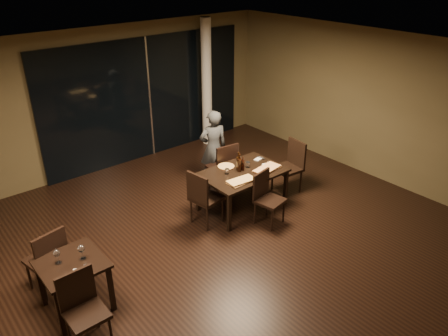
# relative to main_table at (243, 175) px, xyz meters

# --- Properties ---
(ground) EXTENTS (8.00, 8.00, 0.00)m
(ground) POSITION_rel_main_table_xyz_m (-1.00, -0.80, -0.68)
(ground) COLOR black
(ground) RESTS_ON ground
(wall_back) EXTENTS (8.00, 0.10, 3.00)m
(wall_back) POSITION_rel_main_table_xyz_m (-1.00, 3.25, 0.82)
(wall_back) COLOR brown
(wall_back) RESTS_ON ground
(wall_right) EXTENTS (0.10, 8.00, 3.00)m
(wall_right) POSITION_rel_main_table_xyz_m (3.05, -0.80, 0.82)
(wall_right) COLOR brown
(wall_right) RESTS_ON ground
(ceiling) EXTENTS (8.00, 8.00, 0.04)m
(ceiling) POSITION_rel_main_table_xyz_m (-1.00, -0.80, 2.34)
(ceiling) COLOR white
(ceiling) RESTS_ON wall_back
(window_panel) EXTENTS (5.00, 0.06, 2.70)m
(window_panel) POSITION_rel_main_table_xyz_m (0.00, 3.16, 0.67)
(window_panel) COLOR black
(window_panel) RESTS_ON ground
(column) EXTENTS (0.24, 0.24, 3.00)m
(column) POSITION_rel_main_table_xyz_m (1.40, 2.85, 0.82)
(column) COLOR silver
(column) RESTS_ON ground
(main_table) EXTENTS (1.50, 1.00, 0.75)m
(main_table) POSITION_rel_main_table_xyz_m (0.00, 0.00, 0.00)
(main_table) COLOR black
(main_table) RESTS_ON ground
(side_table) EXTENTS (0.80, 0.80, 0.75)m
(side_table) POSITION_rel_main_table_xyz_m (-3.40, -0.50, -0.05)
(side_table) COLOR black
(side_table) RESTS_ON ground
(chair_main_far) EXTENTS (0.54, 0.54, 1.05)m
(chair_main_far) POSITION_rel_main_table_xyz_m (0.11, 0.66, -0.09)
(chair_main_far) COLOR black
(chair_main_far) RESTS_ON ground
(chair_main_near) EXTENTS (0.51, 0.51, 0.95)m
(chair_main_near) POSITION_rel_main_table_xyz_m (-0.00, -0.61, -0.14)
(chair_main_near) COLOR black
(chair_main_near) RESTS_ON ground
(chair_main_left) EXTENTS (0.54, 0.54, 1.02)m
(chair_main_left) POSITION_rel_main_table_xyz_m (-0.90, 0.01, -0.10)
(chair_main_left) COLOR black
(chair_main_left) RESTS_ON ground
(chair_main_right) EXTENTS (0.53, 0.53, 1.04)m
(chair_main_right) POSITION_rel_main_table_xyz_m (1.18, -0.11, -0.09)
(chair_main_right) COLOR black
(chair_main_right) RESTS_ON ground
(chair_side_far) EXTENTS (0.56, 0.56, 1.02)m
(chair_side_far) POSITION_rel_main_table_xyz_m (-3.52, 0.03, -0.11)
(chair_side_far) COLOR black
(chair_side_far) RESTS_ON ground
(chair_side_near) EXTENTS (0.46, 0.46, 0.98)m
(chair_side_near) POSITION_rel_main_table_xyz_m (-3.53, -1.10, -0.13)
(chair_side_near) COLOR black
(chair_side_near) RESTS_ON ground
(diner) EXTENTS (0.61, 0.50, 1.56)m
(diner) POSITION_rel_main_table_xyz_m (0.20, 1.10, 0.11)
(diner) COLOR #303336
(diner) RESTS_ON ground
(pizza_board_left) EXTENTS (0.52, 0.27, 0.01)m
(pizza_board_left) POSITION_rel_main_table_xyz_m (-0.28, -0.28, 0.08)
(pizza_board_left) COLOR #432A15
(pizza_board_left) RESTS_ON main_table
(pizza_board_right) EXTENTS (0.57, 0.33, 0.01)m
(pizza_board_right) POSITION_rel_main_table_xyz_m (0.38, -0.23, 0.08)
(pizza_board_right) COLOR #462B16
(pizza_board_right) RESTS_ON main_table
(oblong_pizza_left) EXTENTS (0.49, 0.26, 0.02)m
(oblong_pizza_left) POSITION_rel_main_table_xyz_m (-0.28, -0.28, 0.10)
(oblong_pizza_left) COLOR #681509
(oblong_pizza_left) RESTS_ON pizza_board_left
(oblong_pizza_right) EXTENTS (0.55, 0.33, 0.02)m
(oblong_pizza_right) POSITION_rel_main_table_xyz_m (0.38, -0.23, 0.10)
(oblong_pizza_right) COLOR maroon
(oblong_pizza_right) RESTS_ON pizza_board_right
(round_pizza) EXTENTS (0.30, 0.30, 0.01)m
(round_pizza) POSITION_rel_main_table_xyz_m (-0.11, 0.33, 0.08)
(round_pizza) COLOR #A51B12
(round_pizza) RESTS_ON main_table
(bottle_a) EXTENTS (0.07, 0.07, 0.33)m
(bottle_a) POSITION_rel_main_table_xyz_m (-0.04, 0.04, 0.24)
(bottle_a) COLOR black
(bottle_a) RESTS_ON main_table
(bottle_b) EXTENTS (0.06, 0.06, 0.26)m
(bottle_b) POSITION_rel_main_table_xyz_m (0.03, 0.03, 0.21)
(bottle_b) COLOR black
(bottle_b) RESTS_ON main_table
(bottle_c) EXTENTS (0.08, 0.08, 0.35)m
(bottle_c) POSITION_rel_main_table_xyz_m (-0.02, 0.10, 0.25)
(bottle_c) COLOR black
(bottle_c) RESTS_ON main_table
(tumbler_left) EXTENTS (0.08, 0.08, 0.09)m
(tumbler_left) POSITION_rel_main_table_xyz_m (-0.27, 0.11, 0.12)
(tumbler_left) COLOR white
(tumbler_left) RESTS_ON main_table
(tumbler_right) EXTENTS (0.08, 0.08, 0.10)m
(tumbler_right) POSITION_rel_main_table_xyz_m (0.19, 0.08, 0.12)
(tumbler_right) COLOR white
(tumbler_right) RESTS_ON main_table
(napkin_near) EXTENTS (0.20, 0.15, 0.01)m
(napkin_near) POSITION_rel_main_table_xyz_m (0.54, -0.09, 0.08)
(napkin_near) COLOR silver
(napkin_near) RESTS_ON main_table
(napkin_far) EXTENTS (0.20, 0.13, 0.01)m
(napkin_far) POSITION_rel_main_table_xyz_m (0.57, 0.19, 0.08)
(napkin_far) COLOR white
(napkin_far) RESTS_ON main_table
(wine_glass_a) EXTENTS (0.08, 0.08, 0.19)m
(wine_glass_a) POSITION_rel_main_table_xyz_m (-3.52, -0.41, 0.17)
(wine_glass_a) COLOR white
(wine_glass_a) RESTS_ON side_table
(wine_glass_b) EXTENTS (0.09, 0.09, 0.20)m
(wine_glass_b) POSITION_rel_main_table_xyz_m (-3.25, -0.52, 0.17)
(wine_glass_b) COLOR white
(wine_glass_b) RESTS_ON side_table
(side_napkin) EXTENTS (0.21, 0.17, 0.01)m
(side_napkin) POSITION_rel_main_table_xyz_m (-3.37, -0.75, 0.08)
(side_napkin) COLOR white
(side_napkin) RESTS_ON side_table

